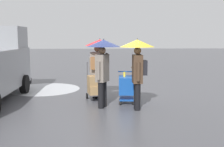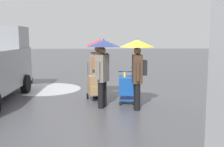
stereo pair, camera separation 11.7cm
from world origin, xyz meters
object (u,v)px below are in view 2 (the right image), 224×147
Objects in this scene: pedestrian_black_side at (137,58)px; shopping_cart_vendor at (127,86)px; hand_dolly_boxes at (95,86)px; pedestrian_white_side at (99,55)px; pedestrian_pink_side at (103,57)px.

shopping_cart_vendor is at bearing -74.60° from pedestrian_black_side.
shopping_cart_vendor is 1.14m from hand_dolly_boxes.
shopping_cart_vendor is 1.32m from pedestrian_black_side.
pedestrian_white_side reaches higher than shopping_cart_vendor.
pedestrian_pink_side reaches higher than hand_dolly_boxes.
pedestrian_black_side is (-0.23, 0.82, 1.00)m from shopping_cart_vendor.
pedestrian_white_side is (0.12, -1.28, -0.01)m from pedestrian_pink_side.
shopping_cart_vendor is 0.49× the size of pedestrian_pink_side.
pedestrian_white_side is at bearing -53.86° from pedestrian_black_side.
hand_dolly_boxes is 1.12m from pedestrian_white_side.
pedestrian_black_side is (-1.28, 1.25, 1.06)m from hand_dolly_boxes.
shopping_cart_vendor is 1.55m from pedestrian_white_side.
pedestrian_pink_side and pedestrian_black_side have the same top height.
pedestrian_pink_side is 1.29m from pedestrian_white_side.
shopping_cart_vendor is 0.49× the size of pedestrian_black_side.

